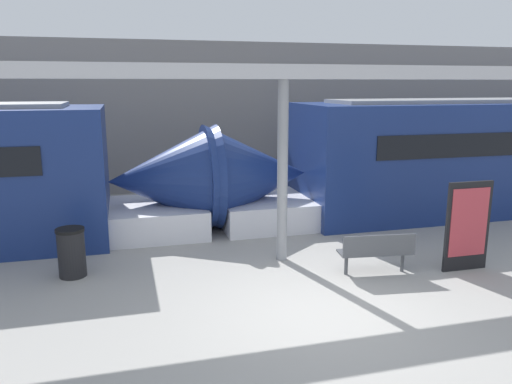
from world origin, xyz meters
TOP-DOWN VIEW (x-y plane):
  - ground_plane at (0.00, 0.00)m, footprint 60.00×60.00m
  - station_wall at (0.00, 10.00)m, footprint 56.00×0.20m
  - bench_near at (1.60, 1.26)m, footprint 1.47×0.61m
  - trash_bin at (-4.06, 2.69)m, footprint 0.53×0.53m
  - poster_board at (3.42, 1.03)m, footprint 0.97×0.07m
  - support_column_near at (0.10, 2.54)m, footprint 0.22×0.22m
  - canopy_beam at (0.10, 2.54)m, footprint 28.00×0.60m

SIDE VIEW (x-z plane):
  - ground_plane at x=0.00m, z-range 0.00..0.00m
  - trash_bin at x=-4.06m, z-range 0.00..0.95m
  - bench_near at x=1.60m, z-range 0.08..0.91m
  - poster_board at x=3.42m, z-range 0.01..1.80m
  - support_column_near at x=0.10m, z-range 0.00..3.70m
  - station_wall at x=0.00m, z-range 0.00..5.00m
  - canopy_beam at x=0.10m, z-range 3.70..3.98m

